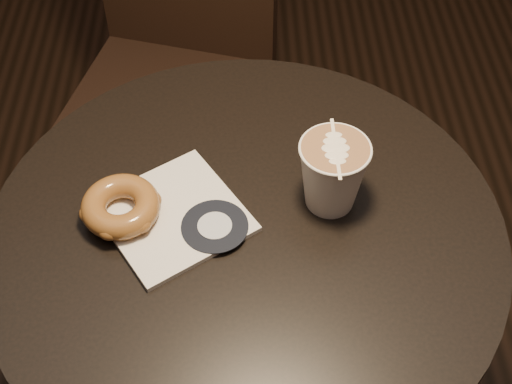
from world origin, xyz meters
TOP-DOWN VIEW (x-y plane):
  - cafe_table at (0.00, 0.00)m, footprint 0.70×0.70m
  - chair at (-0.14, 0.67)m, footprint 0.49×0.49m
  - pastry_bag at (-0.10, 0.02)m, footprint 0.24×0.24m
  - doughnut at (-0.17, 0.02)m, footprint 0.11×0.11m
  - latte_cup at (0.12, 0.04)m, footprint 0.10×0.10m

SIDE VIEW (x-z plane):
  - cafe_table at x=0.00m, z-range 0.18..0.93m
  - chair at x=-0.14m, z-range 0.06..1.06m
  - pastry_bag at x=-0.10m, z-range 0.75..0.76m
  - doughnut at x=-0.17m, z-range 0.76..0.79m
  - latte_cup at x=0.12m, z-range 0.75..0.86m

